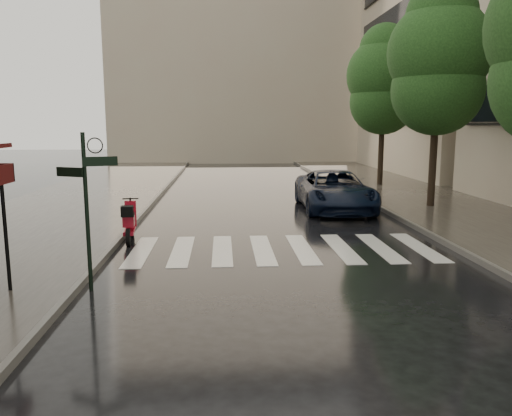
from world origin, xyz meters
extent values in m
plane|color=black|center=(0.00, 0.00, 0.00)|extent=(120.00, 120.00, 0.00)
cube|color=#38332D|center=(-4.50, 12.00, 0.06)|extent=(6.00, 60.00, 0.12)
cube|color=#38332D|center=(10.25, 12.00, 0.06)|extent=(5.50, 60.00, 0.12)
cube|color=#595651|center=(-1.45, 12.00, 0.07)|extent=(0.12, 60.00, 0.16)
cube|color=#595651|center=(7.45, 12.00, 0.07)|extent=(0.12, 60.00, 0.16)
cube|color=silver|center=(-0.70, 6.00, 0.01)|extent=(0.50, 3.20, 0.01)
cube|color=silver|center=(0.35, 6.00, 0.01)|extent=(0.50, 3.20, 0.01)
cube|color=silver|center=(1.40, 6.00, 0.01)|extent=(0.50, 3.20, 0.01)
cube|color=silver|center=(2.45, 6.00, 0.01)|extent=(0.50, 3.20, 0.01)
cube|color=silver|center=(3.50, 6.00, 0.01)|extent=(0.50, 3.20, 0.01)
cube|color=silver|center=(4.55, 6.00, 0.01)|extent=(0.50, 3.20, 0.01)
cube|color=silver|center=(5.60, 6.00, 0.01)|extent=(0.50, 3.20, 0.01)
cube|color=silver|center=(6.65, 6.00, 0.01)|extent=(0.50, 3.20, 0.01)
cylinder|color=black|center=(-2.65, 2.75, 1.29)|extent=(0.07, 0.07, 2.35)
cylinder|color=black|center=(-1.20, 3.00, 1.55)|extent=(0.08, 0.08, 3.10)
cube|color=black|center=(-0.90, 3.00, 2.55)|extent=(0.62, 0.26, 0.18)
cube|color=black|center=(-1.48, 3.00, 2.35)|extent=(0.56, 0.29, 0.18)
cube|color=tan|center=(16.50, 26.00, 9.25)|extent=(8.00, 16.00, 18.50)
cube|color=tan|center=(3.00, 38.00, 10.00)|extent=(22.00, 6.00, 20.00)
cylinder|color=black|center=(9.50, 12.00, 2.36)|extent=(0.28, 0.28, 4.48)
sphere|color=#163413|center=(9.50, 12.00, 4.52)|extent=(3.40, 3.40, 3.40)
sphere|color=#163413|center=(9.50, 12.00, 5.88)|extent=(3.80, 3.80, 3.80)
sphere|color=#163413|center=(9.50, 12.00, 7.16)|extent=(2.60, 2.60, 2.60)
cylinder|color=black|center=(9.70, 19.00, 2.30)|extent=(0.28, 0.28, 4.37)
sphere|color=#163413|center=(9.70, 19.00, 4.41)|extent=(3.40, 3.40, 3.40)
sphere|color=#163413|center=(9.70, 19.00, 5.74)|extent=(3.80, 3.80, 3.80)
sphere|color=#163413|center=(9.70, 19.00, 6.98)|extent=(2.60, 2.60, 2.60)
cylinder|color=black|center=(-1.14, 6.64, 0.24)|extent=(0.15, 0.49, 0.48)
cylinder|color=black|center=(-1.26, 7.88, 0.24)|extent=(0.15, 0.49, 0.48)
cube|color=maroon|center=(-1.20, 7.29, 0.32)|extent=(0.41, 1.32, 0.10)
cube|color=maroon|center=(-1.18, 7.04, 0.62)|extent=(0.35, 0.57, 0.28)
cube|color=maroon|center=(-1.24, 7.73, 0.70)|extent=(0.33, 0.15, 0.75)
cylinder|color=black|center=(-1.25, 7.83, 1.12)|extent=(0.46, 0.08, 0.04)
cube|color=black|center=(-1.14, 6.67, 0.95)|extent=(0.35, 0.33, 0.28)
imported|color=black|center=(5.68, 11.94, 0.75)|extent=(2.64, 5.49, 1.51)
camera|label=1|loc=(1.43, -6.68, 3.25)|focal=35.00mm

